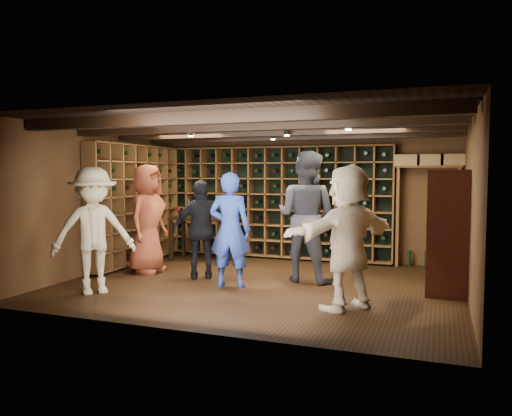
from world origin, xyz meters
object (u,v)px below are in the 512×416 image
(tasting_table, at_px, (200,222))
(man_blue_shirt, at_px, (230,230))
(display_cabinet, at_px, (447,236))
(guest_khaki, at_px, (94,231))
(guest_red_floral, at_px, (147,219))
(guest_woman_black, at_px, (202,230))
(man_grey_suit, at_px, (306,216))
(guest_beige, at_px, (348,237))

(tasting_table, bearing_deg, man_blue_shirt, -51.18)
(display_cabinet, xyz_separation_m, guest_khaki, (-4.75, -1.62, 0.05))
(guest_red_floral, relative_size, guest_woman_black, 1.16)
(man_grey_suit, relative_size, guest_khaki, 1.15)
(display_cabinet, bearing_deg, tasting_table, 163.52)
(display_cabinet, bearing_deg, guest_woman_black, -177.33)
(guest_woman_black, bearing_deg, tasting_table, -88.84)
(man_blue_shirt, xyz_separation_m, guest_beige, (1.90, -0.63, 0.05))
(display_cabinet, xyz_separation_m, guest_beige, (-1.19, -1.18, 0.07))
(display_cabinet, height_order, guest_beige, guest_beige)
(guest_khaki, bearing_deg, tasting_table, 38.17)
(guest_khaki, relative_size, guest_beige, 0.98)
(display_cabinet, distance_m, guest_woman_black, 3.75)
(guest_red_floral, relative_size, guest_khaki, 1.04)
(guest_khaki, distance_m, guest_beige, 3.59)
(tasting_table, bearing_deg, guest_red_floral, -102.46)
(guest_red_floral, xyz_separation_m, guest_beige, (3.69, -1.15, -0.02))
(guest_red_floral, height_order, guest_beige, guest_red_floral)
(guest_red_floral, bearing_deg, man_grey_suit, -85.11)
(display_cabinet, xyz_separation_m, man_grey_suit, (-2.11, 0.28, 0.18))
(man_grey_suit, bearing_deg, guest_beige, 133.43)
(display_cabinet, relative_size, guest_beige, 0.95)
(display_cabinet, xyz_separation_m, guest_red_floral, (-4.87, -0.02, 0.09))
(guest_khaki, height_order, guest_beige, guest_beige)
(man_grey_suit, bearing_deg, man_blue_shirt, 51.29)
(man_blue_shirt, relative_size, man_grey_suit, 0.84)
(man_grey_suit, height_order, guest_red_floral, man_grey_suit)
(man_grey_suit, bearing_deg, display_cabinet, -176.52)
(man_grey_suit, distance_m, guest_red_floral, 2.78)
(man_blue_shirt, xyz_separation_m, tasting_table, (-1.46, 1.89, -0.11))
(man_blue_shirt, bearing_deg, guest_red_floral, -24.33)
(man_blue_shirt, relative_size, guest_beige, 0.95)
(guest_beige, bearing_deg, man_blue_shirt, -70.32)
(man_blue_shirt, bearing_deg, display_cabinet, -177.88)
(guest_beige, bearing_deg, display_cabinet, 172.76)
(guest_beige, bearing_deg, guest_red_floral, -69.38)
(guest_beige, bearing_deg, guest_khaki, -44.95)
(guest_red_floral, xyz_separation_m, guest_khaki, (0.13, -1.59, -0.03))
(guest_red_floral, bearing_deg, man_blue_shirt, -107.65)
(guest_beige, bearing_deg, man_grey_suit, -109.50)
(man_grey_suit, relative_size, tasting_table, 1.79)
(guest_red_floral, bearing_deg, display_cabinet, -91.02)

